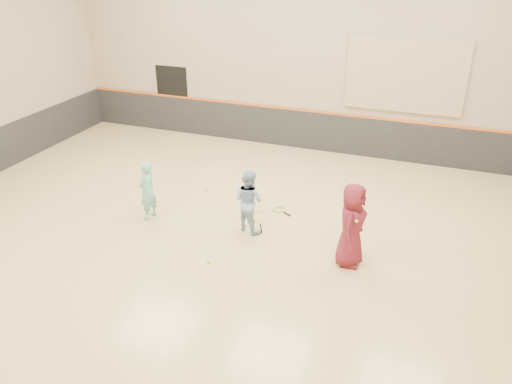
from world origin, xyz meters
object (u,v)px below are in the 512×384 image
(young_man, at_px, (352,225))
(spare_racket, at_px, (279,209))
(girl, at_px, (147,191))
(instructor, at_px, (249,201))

(young_man, bearing_deg, spare_racket, 54.45)
(girl, xyz_separation_m, spare_racket, (2.71, 1.39, -0.68))
(instructor, height_order, spare_racket, instructor)
(girl, distance_m, instructor, 2.38)
(instructor, xyz_separation_m, spare_racket, (0.35, 1.09, -0.70))
(instructor, bearing_deg, young_man, -171.87)
(girl, relative_size, young_man, 0.81)
(girl, bearing_deg, spare_racket, 124.21)
(instructor, distance_m, spare_racket, 1.34)
(young_man, xyz_separation_m, spare_racket, (-1.98, 1.61, -0.84))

